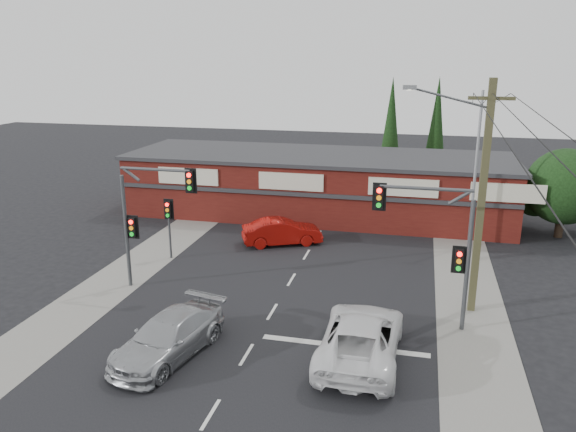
% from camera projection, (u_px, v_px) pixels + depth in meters
% --- Properties ---
extents(ground, '(120.00, 120.00, 0.00)m').
position_uv_depth(ground, '(268.00, 320.00, 23.90)').
color(ground, black).
rests_on(ground, ground).
extents(road_strip, '(14.00, 70.00, 0.01)m').
position_uv_depth(road_strip, '(294.00, 276.00, 28.57)').
color(road_strip, black).
rests_on(road_strip, ground).
extents(verge_left, '(3.00, 70.00, 0.02)m').
position_uv_depth(verge_left, '(141.00, 262.00, 30.46)').
color(verge_left, gray).
rests_on(verge_left, ground).
extents(verge_right, '(3.00, 70.00, 0.02)m').
position_uv_depth(verge_right, '(468.00, 292.00, 26.68)').
color(verge_right, gray).
rests_on(verge_right, ground).
extents(stop_line, '(6.50, 0.35, 0.01)m').
position_uv_depth(stop_line, '(344.00, 346.00, 21.72)').
color(stop_line, silver).
rests_on(stop_line, ground).
extents(white_suv, '(2.91, 6.16, 1.70)m').
position_uv_depth(white_suv, '(361.00, 337.00, 20.69)').
color(white_suv, white).
rests_on(white_suv, ground).
extents(silver_suv, '(3.30, 5.70, 1.55)m').
position_uv_depth(silver_suv, '(168.00, 337.00, 20.85)').
color(silver_suv, '#A9ABAE').
rests_on(silver_suv, ground).
extents(red_sedan, '(4.92, 3.41, 1.54)m').
position_uv_depth(red_sedan, '(282.00, 232.00, 33.20)').
color(red_sedan, '#9B0E09').
rests_on(red_sedan, ground).
extents(lane_dashes, '(0.12, 39.11, 0.01)m').
position_uv_depth(lane_dashes, '(272.00, 312.00, 24.61)').
color(lane_dashes, silver).
rests_on(lane_dashes, ground).
extents(shop_building, '(27.30, 8.40, 4.22)m').
position_uv_depth(shop_building, '(318.00, 184.00, 39.40)').
color(shop_building, '#48120E').
rests_on(shop_building, ground).
extents(tree_cluster, '(5.90, 5.10, 5.50)m').
position_uv_depth(tree_cluster, '(566.00, 190.00, 34.26)').
color(tree_cluster, '#2D2116').
rests_on(tree_cluster, ground).
extents(conifer_near, '(1.80, 1.80, 9.25)m').
position_uv_depth(conifer_near, '(391.00, 126.00, 44.03)').
color(conifer_near, '#2D2116').
rests_on(conifer_near, ground).
extents(conifer_far, '(1.80, 1.80, 9.25)m').
position_uv_depth(conifer_far, '(436.00, 124.00, 45.12)').
color(conifer_far, '#2D2116').
rests_on(conifer_far, ground).
extents(traffic_mast_left, '(3.77, 0.27, 5.97)m').
position_uv_depth(traffic_mast_left, '(145.00, 209.00, 26.11)').
color(traffic_mast_left, '#47494C').
rests_on(traffic_mast_left, ground).
extents(traffic_mast_right, '(3.96, 0.27, 5.97)m').
position_uv_depth(traffic_mast_right, '(440.00, 236.00, 22.22)').
color(traffic_mast_right, '#47494C').
rests_on(traffic_mast_right, ground).
extents(pedestal_signal, '(0.55, 0.27, 3.38)m').
position_uv_depth(pedestal_signal, '(169.00, 216.00, 30.45)').
color(pedestal_signal, '#47494C').
rests_on(pedestal_signal, ground).
extents(utility_pole, '(4.38, 0.59, 10.00)m').
position_uv_depth(utility_pole, '(479.00, 191.00, 23.33)').
color(utility_pole, '#4D492B').
rests_on(utility_pole, ground).
extents(steel_pole, '(1.20, 0.16, 9.00)m').
position_uv_depth(steel_pole, '(476.00, 167.00, 31.81)').
color(steel_pole, gray).
rests_on(steel_pole, ground).
extents(power_lines, '(2.01, 29.00, 1.22)m').
position_uv_depth(power_lines, '(509.00, 117.00, 17.20)').
color(power_lines, black).
rests_on(power_lines, ground).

